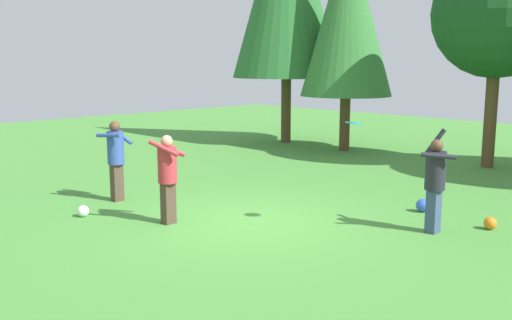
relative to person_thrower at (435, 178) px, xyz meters
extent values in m
plane|color=#478C38|center=(-2.67, -1.82, -0.95)|extent=(40.00, 40.00, 0.00)
cube|color=#38476B|center=(0.00, 0.00, -0.58)|extent=(0.19, 0.22, 0.75)
cylinder|color=#23232D|center=(0.00, 0.00, 0.12)|extent=(0.34, 0.34, 0.65)
sphere|color=brown|center=(0.00, 0.00, 0.54)|extent=(0.21, 0.21, 0.21)
cylinder|color=#23232D|center=(0.13, -0.15, 0.40)|extent=(0.48, 0.41, 0.12)
cylinder|color=#23232D|center=(-0.13, 0.15, 0.56)|extent=(0.34, 0.30, 0.50)
cube|color=#4C382D|center=(-3.61, -2.86, -0.58)|extent=(0.19, 0.22, 0.75)
cylinder|color=#B72D38|center=(-3.61, -2.86, 0.12)|extent=(0.34, 0.34, 0.65)
sphere|color=tan|center=(-3.61, -2.86, 0.54)|extent=(0.21, 0.21, 0.21)
cylinder|color=#B72D38|center=(-3.73, -2.71, 0.36)|extent=(0.48, 0.40, 0.26)
cylinder|color=#B72D38|center=(-3.48, -3.02, 0.44)|extent=(0.47, 0.39, 0.30)
cube|color=#4C382D|center=(-5.73, -2.62, -0.56)|extent=(0.19, 0.22, 0.78)
cylinder|color=#334C9E|center=(-5.73, -2.62, 0.17)|extent=(0.34, 0.34, 0.68)
sphere|color=brown|center=(-5.73, -2.62, 0.61)|extent=(0.22, 0.22, 0.22)
cylinder|color=#334C9E|center=(-5.80, -2.44, 0.39)|extent=(0.53, 0.26, 0.36)
cylinder|color=#334C9E|center=(-5.66, -2.81, 0.45)|extent=(0.57, 0.28, 0.11)
cylinder|color=#2393D1|center=(-1.07, -0.87, 0.90)|extent=(0.32, 0.32, 0.07)
sphere|color=white|center=(-5.08, -3.75, -0.84)|extent=(0.22, 0.22, 0.22)
sphere|color=blue|center=(-0.81, 1.10, -0.82)|extent=(0.26, 0.26, 0.26)
sphere|color=orange|center=(0.61, 0.87, -0.84)|extent=(0.22, 0.22, 0.22)
cylinder|color=brown|center=(-9.13, 6.27, 1.13)|extent=(0.35, 0.35, 4.17)
cylinder|color=brown|center=(-6.53, 6.23, 0.66)|extent=(0.33, 0.33, 3.21)
cone|color=#337033|center=(-6.53, 6.23, 3.39)|extent=(2.89, 2.89, 5.14)
cylinder|color=brown|center=(-1.99, 6.65, 0.59)|extent=(0.33, 0.33, 3.09)
sphere|color=#19471E|center=(-1.99, 6.65, 3.16)|extent=(3.40, 3.40, 3.40)
camera|label=1|loc=(4.61, -8.76, 1.94)|focal=40.39mm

